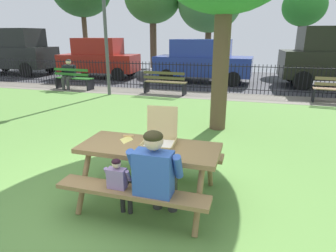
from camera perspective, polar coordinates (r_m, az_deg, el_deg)
The scene contains 18 objects.
ground at distance 5.62m, azimuth -2.11°, elevation -4.74°, with size 28.00×12.31×0.02m, color #5B893F.
cobblestone_walkway at distance 10.74m, azimuth 6.62°, elevation 6.09°, with size 28.00×1.40×0.01m, color slate.
street_asphalt at distance 14.84m, azimuth 9.18°, elevation 9.18°, with size 28.00×6.99×0.01m, color #38383D.
picnic_table_foreground at distance 3.77m, azimuth -3.72°, elevation -6.40°, with size 1.83×1.52×0.79m.
pizza_box_open at distance 3.76m, azimuth -1.58°, elevation -1.82°, with size 0.44×0.48×0.47m.
pizza_slice_on_table at distance 3.98m, azimuth -8.17°, elevation -2.46°, with size 0.19×0.28×0.02m.
adult_at_table at distance 3.24m, azimuth -2.31°, elevation -9.46°, with size 0.61×0.60×1.19m.
child_at_table at distance 3.44m, azimuth -9.54°, elevation -10.94°, with size 0.31×0.30×0.82m.
iron_fence_streetside at distance 11.33m, azimuth 7.28°, elevation 9.58°, with size 22.94×0.03×1.10m.
park_bench_left at distance 12.43m, azimuth -18.22°, elevation 8.88°, with size 1.63×0.59×0.85m.
park_bench_center at distance 10.82m, azimuth -0.61°, elevation 8.55°, with size 1.63×0.59×0.85m.
person_on_park_bench at distance 12.54m, azimuth -19.18°, elevation 9.97°, with size 0.63×0.62×1.19m.
lamp_post_walkway at distance 10.78m, azimuth -12.42°, elevation 19.61°, with size 0.28×0.28×4.22m.
parked_car_far_left at distance 18.52m, azimuth -28.64°, elevation 13.05°, with size 4.70×2.08×2.46m.
parked_car_left at distance 15.40m, azimuth -13.55°, elevation 13.04°, with size 3.98×1.99×1.98m.
parked_car_center at distance 13.70m, azimuth 6.88°, elevation 12.84°, with size 4.48×2.08×1.94m.
far_tree_center at distance 19.06m, azimuth 8.26°, elevation 23.01°, with size 3.84×3.84×5.71m.
far_tree_midright at distance 19.07m, azimuth 25.44°, elevation 20.44°, with size 2.41×2.41×4.75m.
Camera 1 is at (1.57, -2.80, 2.13)m, focal length 30.67 mm.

